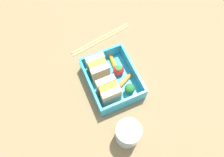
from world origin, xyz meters
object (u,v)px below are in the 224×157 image
object	(u,v)px
carrot_stick_left	(113,62)
chopstick_pair	(101,39)
sandwich_left	(109,91)
carrot_stick_far_left	(125,80)
drinking_glass	(128,134)
strawberry_far_left	(119,70)
sandwich_center_left	(98,68)
broccoli_floret	(130,89)

from	to	relation	value
carrot_stick_left	chopstick_pair	world-z (taller)	carrot_stick_left
sandwich_left	chopstick_pair	xyz separation A→B (cm)	(18.86, -5.41, -4.02)
carrot_stick_far_left	drinking_glass	xyz separation A→B (cm)	(-13.97, 5.99, 2.09)
carrot_stick_left	drinking_glass	bearing A→B (deg)	165.83
strawberry_far_left	carrot_stick_left	bearing A→B (deg)	1.85
sandwich_left	drinking_glass	bearing A→B (deg)	179.56
chopstick_pair	drinking_glass	xyz separation A→B (cm)	(-30.83, 5.50, 3.51)
sandwich_center_left	carrot_stick_far_left	world-z (taller)	sandwich_center_left
carrot_stick_far_left	sandwich_center_left	bearing A→B (deg)	48.31
broccoli_floret	carrot_stick_far_left	xyz separation A→B (cm)	(3.41, -0.36, -1.61)
chopstick_pair	drinking_glass	world-z (taller)	drinking_glass
broccoli_floret	carrot_stick_far_left	world-z (taller)	broccoli_floret
broccoli_floret	carrot_stick_far_left	bearing A→B (deg)	-6.10
sandwich_center_left	carrot_stick_left	xyz separation A→B (cm)	(1.65, -5.18, -2.58)
sandwich_center_left	broccoli_floret	xyz separation A→B (cm)	(-8.66, -5.53, -0.99)
sandwich_left	drinking_glass	xyz separation A→B (cm)	(-11.97, 0.09, -0.51)
sandwich_center_left	strawberry_far_left	xyz separation A→B (cm)	(-1.98, -5.30, -1.50)
carrot_stick_left	chopstick_pair	xyz separation A→B (cm)	(9.96, -0.23, -1.44)
sandwich_left	carrot_stick_left	world-z (taller)	sandwich_left
carrot_stick_far_left	drinking_glass	bearing A→B (deg)	156.80
sandwich_left	strawberry_far_left	world-z (taller)	sandwich_left
carrot_stick_far_left	chopstick_pair	xyz separation A→B (cm)	(16.86, 0.49, -1.42)
broccoli_floret	chopstick_pair	size ratio (longest dim) A/B	0.18
carrot_stick_left	drinking_glass	size ratio (longest dim) A/B	0.69
broccoli_floret	carrot_stick_left	bearing A→B (deg)	1.96
chopstick_pair	sandwich_left	bearing A→B (deg)	163.99
carrot_stick_far_left	carrot_stick_left	world-z (taller)	same
carrot_stick_far_left	strawberry_far_left	world-z (taller)	strawberry_far_left
sandwich_center_left	chopstick_pair	distance (cm)	13.42
sandwich_center_left	broccoli_floret	size ratio (longest dim) A/B	1.71
sandwich_left	carrot_stick_left	bearing A→B (deg)	-30.19
sandwich_center_left	broccoli_floret	world-z (taller)	sandwich_center_left
carrot_stick_left	chopstick_pair	size ratio (longest dim) A/B	0.26
broccoli_floret	carrot_stick_left	size ratio (longest dim) A/B	0.70
strawberry_far_left	chopstick_pair	world-z (taller)	strawberry_far_left
broccoli_floret	sandwich_left	bearing A→B (deg)	75.67
strawberry_far_left	chopstick_pair	bearing A→B (deg)	-0.48
sandwich_left	carrot_stick_far_left	size ratio (longest dim) A/B	1.33
sandwich_left	broccoli_floret	xyz separation A→B (cm)	(-1.41, -5.53, -0.99)
sandwich_left	drinking_glass	distance (cm)	11.98
strawberry_far_left	drinking_glass	size ratio (longest dim) A/B	0.48
broccoli_floret	chopstick_pair	world-z (taller)	broccoli_floret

